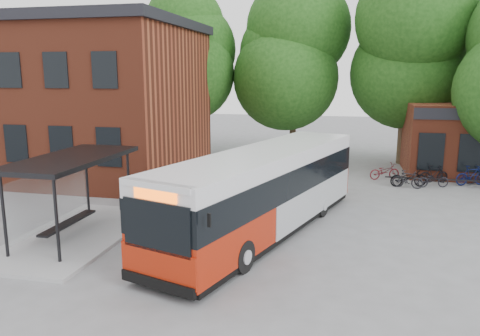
% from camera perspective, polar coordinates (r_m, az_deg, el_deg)
% --- Properties ---
extents(ground, '(100.00, 100.00, 0.00)m').
position_cam_1_polar(ground, '(16.66, -3.98, -8.39)').
color(ground, slate).
extents(station_building, '(18.40, 10.40, 8.50)m').
position_cam_1_polar(station_building, '(29.78, -23.58, 7.80)').
color(station_building, maroon).
rests_on(station_building, ground).
extents(bus_shelter, '(3.60, 7.00, 2.90)m').
position_cam_1_polar(bus_shelter, '(17.20, -19.57, -3.34)').
color(bus_shelter, black).
rests_on(bus_shelter, ground).
extents(bike_rail, '(5.20, 0.10, 0.38)m').
position_cam_1_polar(bike_rail, '(25.99, 22.95, -1.61)').
color(bike_rail, black).
rests_on(bike_rail, ground).
extents(tree_0, '(7.92, 7.92, 11.00)m').
position_cam_1_polar(tree_0, '(32.75, -6.11, 11.10)').
color(tree_0, '#194311').
rests_on(tree_0, ground).
extents(tree_1, '(7.92, 7.92, 10.40)m').
position_cam_1_polar(tree_1, '(32.19, 6.58, 10.56)').
color(tree_1, '#194311').
rests_on(tree_1, ground).
extents(tree_2, '(7.92, 7.92, 11.00)m').
position_cam_1_polar(tree_2, '(31.17, 19.50, 10.52)').
color(tree_2, '#194311').
rests_on(tree_2, ground).
extents(city_bus, '(5.97, 12.01, 3.00)m').
position_cam_1_polar(city_bus, '(16.68, 2.98, -2.96)').
color(city_bus, '#A51F0A').
rests_on(city_bus, ground).
extents(bicycle_0, '(1.80, 1.24, 0.89)m').
position_cam_1_polar(bicycle_0, '(26.54, 17.21, -0.38)').
color(bicycle_0, '#581018').
rests_on(bicycle_0, ground).
extents(bicycle_1, '(1.56, 0.80, 0.90)m').
position_cam_1_polar(bicycle_1, '(24.90, 19.76, -1.29)').
color(bicycle_1, '#232328').
rests_on(bicycle_1, ground).
extents(bicycle_2, '(1.96, 1.11, 0.98)m').
position_cam_1_polar(bicycle_2, '(25.21, 19.85, -1.06)').
color(bicycle_2, black).
rests_on(bicycle_2, ground).
extents(bicycle_3, '(1.63, 0.93, 0.94)m').
position_cam_1_polar(bicycle_3, '(26.56, 22.54, -0.69)').
color(bicycle_3, black).
rests_on(bicycle_3, ground).
extents(bicycle_4, '(1.67, 0.95, 0.83)m').
position_cam_1_polar(bicycle_4, '(25.49, 22.47, -1.29)').
color(bicycle_4, black).
rests_on(bicycle_4, ground).
extents(bicycle_5, '(1.79, 1.09, 1.04)m').
position_cam_1_polar(bicycle_5, '(26.75, 26.39, -0.82)').
color(bicycle_5, '#0A1240').
rests_on(bicycle_5, ground).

